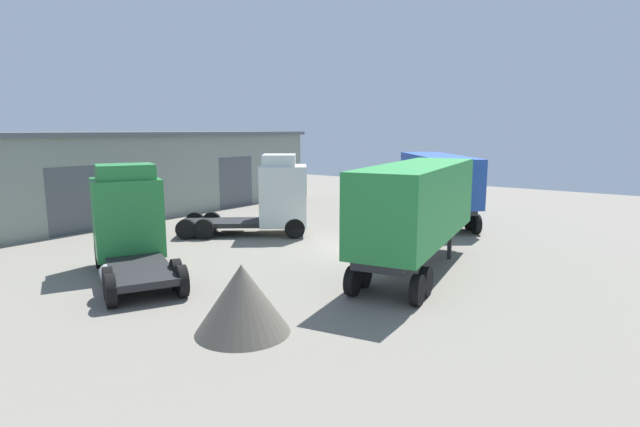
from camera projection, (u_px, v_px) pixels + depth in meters
name	position (u px, v px, depth m)	size (l,w,h in m)	color
ground_plane	(358.00, 249.00, 23.31)	(60.00, 60.00, 0.00)	slate
warehouse_building	(126.00, 172.00, 33.66)	(27.06, 9.46, 5.36)	gray
tractor_unit_white	(274.00, 197.00, 26.29)	(6.08, 6.76, 4.23)	silver
container_trailer_green	(417.00, 205.00, 19.18)	(9.54, 4.09, 4.20)	#28843D
container_trailer_white	(437.00, 180.00, 29.90)	(8.72, 7.76, 4.00)	#2347A3
tractor_unit_green	(129.00, 221.00, 19.43)	(5.08, 6.82, 4.18)	#28843D
gravel_pile	(242.00, 299.00, 13.54)	(2.62, 2.62, 1.93)	#565147
oil_drum	(354.00, 230.00, 25.44)	(0.58, 0.58, 0.88)	#33519E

